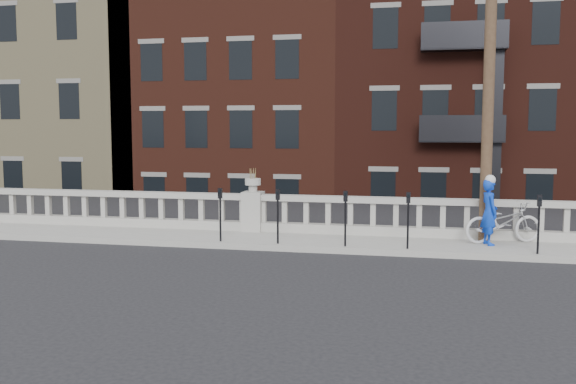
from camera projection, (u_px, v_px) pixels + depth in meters
name	position (u px, v px, depth m)	size (l,w,h in m)	color
ground	(206.00, 265.00, 14.18)	(120.00, 120.00, 0.00)	black
sidewalk	(244.00, 239.00, 17.09)	(32.00, 2.20, 0.15)	gray
balustrade	(253.00, 213.00, 17.95)	(28.00, 0.34, 1.03)	gray
planter_pedestal	(253.00, 207.00, 17.93)	(0.55, 0.55, 1.76)	gray
lower_level	(352.00, 134.00, 36.19)	(80.00, 44.00, 20.80)	#605E59
utility_pole	(490.00, 38.00, 15.83)	(1.60, 0.28, 10.00)	#422D1E
parking_meter_a	(220.00, 208.00, 16.25)	(0.10, 0.09, 1.36)	black
parking_meter_b	(278.00, 210.00, 15.93)	(0.10, 0.09, 1.36)	black
parking_meter_c	(345.00, 212.00, 15.57)	(0.10, 0.09, 1.36)	black
parking_meter_d	(408.00, 214.00, 15.25)	(0.10, 0.09, 1.36)	black
parking_meter_e	(539.00, 217.00, 14.63)	(0.10, 0.09, 1.36)	black
bicycle	(503.00, 222.00, 16.07)	(0.70, 2.00, 1.05)	silver
cyclist	(489.00, 212.00, 15.78)	(0.59, 0.39, 1.63)	#0D39C6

